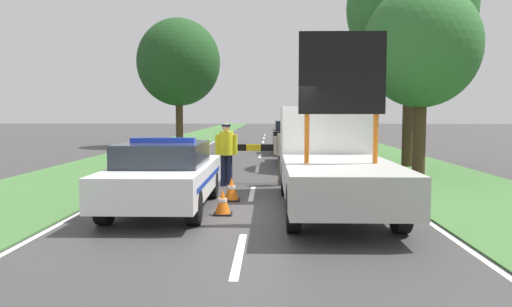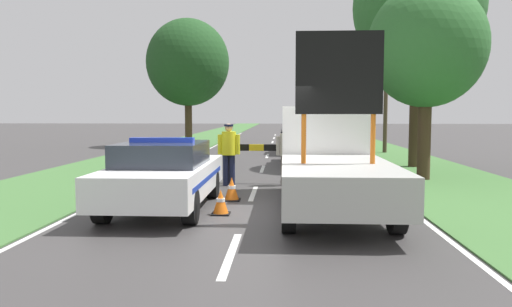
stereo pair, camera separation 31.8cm
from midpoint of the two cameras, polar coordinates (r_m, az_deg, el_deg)
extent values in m
plane|color=#3D3A3A|center=(9.90, -1.92, -7.10)|extent=(160.00, 160.00, 0.00)
cube|color=silver|center=(7.29, -3.22, -11.41)|extent=(0.12, 2.32, 0.01)
cube|color=silver|center=(12.56, -1.17, -4.55)|extent=(0.12, 2.32, 0.01)
cube|color=silver|center=(17.92, -0.35, -1.76)|extent=(0.12, 2.32, 0.01)
cube|color=silver|center=(23.30, 0.09, -0.26)|extent=(0.12, 2.32, 0.01)
cube|color=silver|center=(28.69, 0.36, 0.68)|extent=(0.12, 2.32, 0.01)
cube|color=silver|center=(34.08, 0.55, 1.32)|extent=(0.12, 2.32, 0.01)
cube|color=silver|center=(39.48, 0.69, 1.79)|extent=(0.12, 2.32, 0.01)
cube|color=silver|center=(44.88, 0.79, 2.14)|extent=(0.12, 2.32, 0.01)
cube|color=silver|center=(22.53, -8.62, -0.48)|extent=(0.10, 54.17, 0.01)
cube|color=silver|center=(22.36, 8.71, -0.52)|extent=(0.10, 54.17, 0.01)
cube|color=#427038|center=(30.36, -10.09, 0.85)|extent=(4.10, 120.00, 0.03)
cube|color=#427038|center=(30.15, 10.98, 0.81)|extent=(4.10, 120.00, 0.03)
cube|color=white|center=(10.60, -11.19, -2.90)|extent=(1.87, 4.56, 0.62)
cube|color=#282D38|center=(10.41, -11.41, -0.04)|extent=(1.65, 2.10, 0.46)
cylinder|color=black|center=(12.20, -13.45, -3.41)|extent=(0.24, 0.66, 0.66)
cylinder|color=black|center=(11.88, -5.82, -3.52)|extent=(0.24, 0.66, 0.66)
cylinder|color=black|center=(9.53, -17.86, -5.78)|extent=(0.24, 0.66, 0.66)
cylinder|color=black|center=(9.12, -8.10, -6.06)|extent=(0.24, 0.66, 0.66)
cube|color=#1E38C6|center=(10.39, -11.43, 1.50)|extent=(1.31, 0.24, 0.10)
cube|color=#193399|center=(10.59, -11.19, -2.73)|extent=(1.88, 3.74, 0.10)
cube|color=black|center=(12.86, -8.91, -1.81)|extent=(1.03, 0.08, 0.37)
cube|color=white|center=(12.25, 6.94, 1.24)|extent=(2.04, 2.15, 1.74)
cube|color=#232833|center=(13.28, 6.53, 2.87)|extent=(1.73, 0.04, 0.77)
cube|color=#B2B2AD|center=(9.28, 8.67, -3.19)|extent=(2.04, 3.95, 0.68)
cylinder|color=#D16619|center=(9.15, 4.84, 1.69)|extent=(0.09, 0.09, 0.90)
cylinder|color=#D16619|center=(9.31, 12.55, 1.64)|extent=(0.09, 0.09, 0.90)
cube|color=black|center=(9.22, 8.82, 9.08)|extent=(1.56, 0.12, 1.48)
cylinder|color=black|center=(12.28, 2.72, -2.80)|extent=(0.24, 0.84, 0.84)
cylinder|color=black|center=(12.45, 11.02, -2.78)|extent=(0.24, 0.84, 0.84)
cylinder|color=black|center=(8.49, 3.25, -6.19)|extent=(0.24, 0.84, 0.84)
cylinder|color=black|center=(8.73, 15.18, -6.05)|extent=(0.24, 0.84, 0.84)
cylinder|color=black|center=(14.30, -4.09, -1.55)|extent=(0.07, 0.07, 0.94)
cylinder|color=black|center=(14.24, 3.95, -1.58)|extent=(0.07, 0.07, 0.94)
cube|color=yellow|center=(14.25, -4.28, 0.69)|extent=(0.42, 0.08, 0.18)
cube|color=black|center=(14.21, -2.60, 0.69)|extent=(0.42, 0.08, 0.18)
cube|color=yellow|center=(14.19, -0.92, 0.69)|extent=(0.42, 0.08, 0.18)
cube|color=black|center=(14.18, 0.76, 0.68)|extent=(0.42, 0.08, 0.18)
cube|color=yellow|center=(14.18, 2.45, 0.68)|extent=(0.42, 0.08, 0.18)
cube|color=black|center=(14.19, 4.14, 0.67)|extent=(0.42, 0.08, 0.18)
cylinder|color=#191E38|center=(13.82, -4.43, -1.94)|extent=(0.16, 0.16, 0.86)
cylinder|color=#191E38|center=(13.80, -3.70, -1.94)|extent=(0.16, 0.16, 0.86)
cylinder|color=yellow|center=(13.75, -4.08, 1.17)|extent=(0.39, 0.39, 0.64)
cylinder|color=yellow|center=(13.77, -5.10, 1.03)|extent=(0.13, 0.13, 0.55)
cylinder|color=yellow|center=(13.73, -3.07, 1.03)|extent=(0.13, 0.13, 0.55)
sphere|color=tan|center=(13.73, -4.09, 2.97)|extent=(0.22, 0.22, 0.22)
cylinder|color=#141933|center=(13.72, -4.10, 3.22)|extent=(0.25, 0.25, 0.06)
cylinder|color=brown|center=(13.88, 2.23, -1.96)|extent=(0.16, 0.16, 0.83)
cylinder|color=brown|center=(13.88, 2.94, -1.96)|extent=(0.16, 0.16, 0.83)
cylinder|color=#B2AD9E|center=(13.81, 2.59, 1.02)|extent=(0.38, 0.38, 0.62)
cylinder|color=#B2AD9E|center=(13.81, 1.61, 0.90)|extent=(0.12, 0.12, 0.53)
cylinder|color=#B2AD9E|center=(13.82, 3.57, 0.89)|extent=(0.12, 0.12, 0.53)
sphere|color=beige|center=(13.79, 2.60, 2.75)|extent=(0.21, 0.21, 0.21)
cube|color=black|center=(10.01, -4.74, -6.90)|extent=(0.36, 0.36, 0.03)
cone|color=orange|center=(9.96, -4.75, -5.46)|extent=(0.31, 0.31, 0.48)
cylinder|color=white|center=(9.96, -4.75, -5.33)|extent=(0.17, 0.17, 0.07)
cube|color=black|center=(11.56, -3.61, -5.31)|extent=(0.39, 0.39, 0.03)
cone|color=orange|center=(11.52, -3.61, -3.99)|extent=(0.33, 0.33, 0.51)
cylinder|color=white|center=(11.51, -3.61, -3.87)|extent=(0.19, 0.19, 0.07)
cube|color=slate|center=(19.61, 4.79, 0.79)|extent=(1.80, 4.06, 0.61)
cube|color=#282D38|center=(19.46, 4.82, 2.36)|extent=(1.59, 1.87, 0.47)
cylinder|color=black|center=(20.86, 2.44, 0.19)|extent=(0.24, 0.76, 0.76)
cylinder|color=black|center=(20.95, 6.73, 0.18)|extent=(0.24, 0.76, 0.76)
cylinder|color=black|center=(18.36, 2.56, -0.43)|extent=(0.24, 0.76, 0.76)
cylinder|color=black|center=(18.45, 7.43, -0.44)|extent=(0.24, 0.76, 0.76)
cube|color=black|center=(24.95, 3.68, 1.78)|extent=(1.80, 4.09, 0.77)
cube|color=#282D38|center=(24.80, 3.69, 3.20)|extent=(1.59, 1.88, 0.47)
cylinder|color=black|center=(26.22, 1.86, 1.08)|extent=(0.24, 0.72, 0.72)
cylinder|color=black|center=(26.28, 5.27, 1.07)|extent=(0.24, 0.72, 0.72)
cylinder|color=black|center=(23.69, 1.90, 0.69)|extent=(0.24, 0.72, 0.72)
cylinder|color=black|center=(23.75, 5.67, 0.68)|extent=(0.24, 0.72, 0.72)
cylinder|color=#42301E|center=(15.73, 17.61, 2.01)|extent=(0.38, 0.38, 2.69)
ellipsoid|color=#2D662D|center=(15.83, 17.85, 11.58)|extent=(3.44, 3.44, 3.62)
cylinder|color=#42301E|center=(30.15, -9.05, 3.80)|extent=(0.43, 0.43, 3.15)
ellipsoid|color=#1E471E|center=(30.29, -9.13, 10.26)|extent=(4.89, 4.89, 5.14)
cylinder|color=#42301E|center=(19.31, 16.57, 4.59)|extent=(0.42, 0.42, 4.10)
ellipsoid|color=#2D662D|center=(19.69, 16.84, 15.69)|extent=(4.65, 4.65, 4.88)
cylinder|color=#473828|center=(25.76, 13.35, 7.53)|extent=(0.20, 0.20, 6.69)
cube|color=#473828|center=(26.03, 13.46, 13.42)|extent=(1.20, 0.10, 0.10)
camera|label=1|loc=(0.16, -90.81, -0.07)|focal=35.00mm
camera|label=2|loc=(0.16, 89.19, 0.07)|focal=35.00mm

